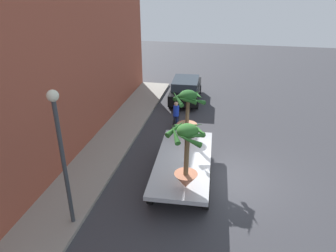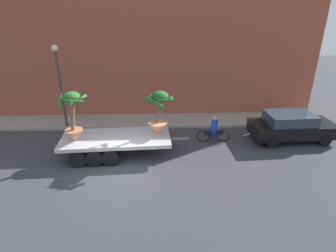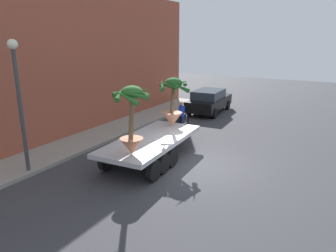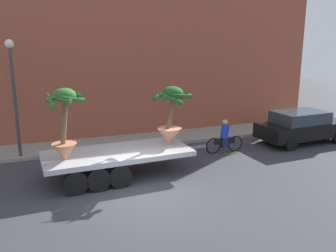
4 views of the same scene
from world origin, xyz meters
name	(u,v)px [view 2 (image 2 of 4)]	position (x,y,z in m)	size (l,w,h in m)	color
ground_plane	(123,176)	(0.00, 0.00, 0.00)	(60.00, 60.00, 0.00)	#38383D
sidewalk	(133,121)	(0.00, 6.10, 0.07)	(24.00, 2.20, 0.15)	gray
building_facade	(132,58)	(0.00, 7.80, 3.80)	(24.00, 1.20, 7.61)	#9E4C38
flatbed_trailer	(111,141)	(-0.74, 1.94, 0.75)	(6.40, 2.54, 0.98)	#B7BABF
potted_palm_rear	(73,115)	(-2.30, 1.59, 2.30)	(1.37, 1.44, 2.45)	#C17251
potted_palm_middle	(159,113)	(1.67, 2.12, 2.13)	(1.49, 1.65, 2.27)	tan
cyclist	(214,131)	(4.66, 3.18, 0.67)	(1.84, 0.35, 1.54)	black
parked_car	(291,126)	(8.98, 3.26, 0.83)	(4.60, 2.14, 1.58)	black
street_lamp	(59,76)	(-3.96, 5.30, 3.23)	(0.36, 0.36, 4.83)	#383D42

